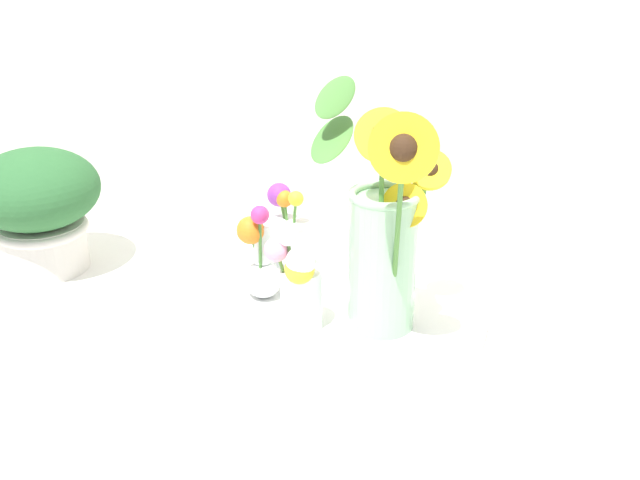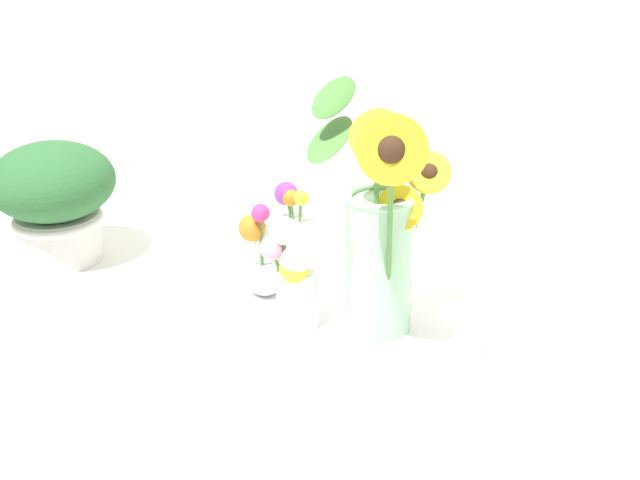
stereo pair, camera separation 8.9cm
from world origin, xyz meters
name	(u,v)px [view 1 (the left image)]	position (x,y,z in m)	size (l,w,h in m)	color
ground_plane	(314,348)	(0.00, 0.00, 0.00)	(6.00, 6.00, 0.00)	silver
serving_tray	(320,309)	(-0.01, 0.10, 0.01)	(0.53, 0.53, 0.02)	white
mason_jar_sunflowers	(383,242)	(0.09, 0.06, 0.15)	(0.20, 0.20, 0.37)	#99CC9E
vase_small_center	(299,284)	(-0.03, 0.02, 0.09)	(0.08, 0.07, 0.16)	white
vase_bulb_right	(259,259)	(-0.11, 0.11, 0.08)	(0.07, 0.07, 0.17)	white
vase_small_back	(286,241)	(-0.09, 0.20, 0.08)	(0.08, 0.09, 0.16)	white
potted_plant	(38,203)	(-0.53, 0.16, 0.12)	(0.22, 0.22, 0.22)	beige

